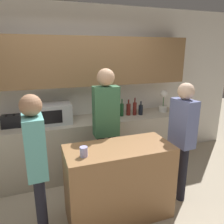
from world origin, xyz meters
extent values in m
cube|color=silver|center=(0.00, 1.74, 1.35)|extent=(6.40, 0.08, 2.70)
cube|color=olive|center=(0.00, 1.54, 1.83)|extent=(3.74, 0.32, 0.75)
cube|color=#B7AD99|center=(0.00, 1.39, 0.46)|extent=(3.60, 0.62, 0.92)
cube|color=#996B42|center=(0.21, 0.25, 0.46)|extent=(1.25, 0.57, 0.92)
cube|color=#B7BABC|center=(-0.41, 1.40, 1.07)|extent=(0.52, 0.38, 0.30)
cube|color=black|center=(-0.46, 1.21, 1.07)|extent=(0.31, 0.01, 0.19)
cube|color=black|center=(-1.01, 1.40, 1.01)|extent=(0.26, 0.16, 0.18)
cube|color=black|center=(-1.06, 1.40, 1.10)|extent=(0.02, 0.11, 0.01)
cube|color=black|center=(-0.96, 1.40, 1.10)|extent=(0.02, 0.11, 0.01)
cylinder|color=silver|center=(1.52, 1.40, 0.97)|extent=(0.14, 0.14, 0.10)
cylinder|color=#38662D|center=(1.52, 1.40, 1.11)|extent=(0.01, 0.01, 0.18)
sphere|color=silver|center=(1.52, 1.40, 1.25)|extent=(0.13, 0.13, 0.13)
cylinder|color=silver|center=(0.49, 1.30, 1.01)|extent=(0.07, 0.07, 0.18)
cylinder|color=silver|center=(0.49, 1.30, 1.13)|extent=(0.03, 0.03, 0.07)
cylinder|color=#194723|center=(0.60, 1.35, 1.00)|extent=(0.07, 0.07, 0.17)
cylinder|color=#194723|center=(0.60, 1.35, 1.12)|extent=(0.02, 0.02, 0.07)
cylinder|color=#194723|center=(0.71, 1.39, 1.02)|extent=(0.06, 0.06, 0.21)
cylinder|color=#194723|center=(0.71, 1.39, 1.17)|extent=(0.02, 0.02, 0.08)
cylinder|color=maroon|center=(0.83, 1.41, 1.01)|extent=(0.07, 0.07, 0.20)
cylinder|color=maroon|center=(0.83, 1.41, 1.15)|extent=(0.03, 0.03, 0.08)
cylinder|color=maroon|center=(0.94, 1.37, 1.03)|extent=(0.07, 0.07, 0.22)
cylinder|color=maroon|center=(0.94, 1.37, 1.18)|extent=(0.02, 0.02, 0.08)
cylinder|color=black|center=(1.04, 1.36, 1.00)|extent=(0.08, 0.08, 0.17)
cylinder|color=black|center=(1.04, 1.36, 1.12)|extent=(0.03, 0.03, 0.07)
cylinder|color=#ACA7E5|center=(-0.22, 0.15, 0.97)|extent=(0.08, 0.08, 0.11)
cylinder|color=black|center=(0.31, 0.79, 0.43)|extent=(0.11, 0.11, 0.86)
cylinder|color=black|center=(0.15, 0.79, 0.43)|extent=(0.11, 0.11, 0.86)
cube|color=#396B47|center=(0.23, 0.79, 1.20)|extent=(0.35, 0.20, 0.68)
sphere|color=tan|center=(0.23, 0.79, 1.65)|extent=(0.23, 0.23, 0.23)
cylinder|color=black|center=(-0.70, 0.28, 0.39)|extent=(0.11, 0.11, 0.78)
cylinder|color=black|center=(-0.69, 0.12, 0.39)|extent=(0.11, 0.11, 0.78)
cube|color=#62B1AC|center=(-0.69, 0.20, 1.09)|extent=(0.21, 0.35, 0.62)
sphere|color=#9E7051|center=(-0.69, 0.20, 1.50)|extent=(0.21, 0.21, 0.21)
cylinder|color=black|center=(1.12, 0.23, 0.39)|extent=(0.11, 0.11, 0.78)
cylinder|color=black|center=(1.11, 0.39, 0.39)|extent=(0.11, 0.11, 0.78)
cube|color=#6670A5|center=(1.12, 0.31, 1.09)|extent=(0.21, 0.35, 0.62)
sphere|color=beige|center=(1.12, 0.31, 1.50)|extent=(0.21, 0.21, 0.21)
camera|label=1|loc=(-0.63, -1.90, 1.99)|focal=35.00mm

